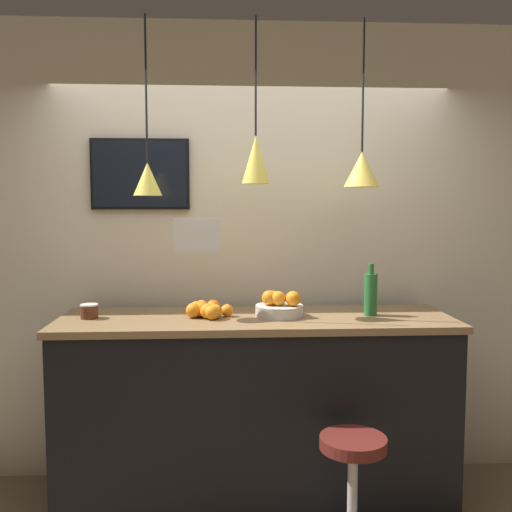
# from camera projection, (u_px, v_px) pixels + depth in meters

# --- Properties ---
(back_wall) EXTENTS (8.00, 0.06, 2.90)m
(back_wall) POSITION_uv_depth(u_px,v_px,m) (252.00, 253.00, 3.69)
(back_wall) COLOR beige
(back_wall) RESTS_ON ground_plane
(service_counter) EXTENTS (2.25, 0.69, 1.12)m
(service_counter) POSITION_uv_depth(u_px,v_px,m) (256.00, 411.00, 3.32)
(service_counter) COLOR black
(service_counter) RESTS_ON ground_plane
(bar_stool) EXTENTS (0.39, 0.39, 0.64)m
(bar_stool) POSITION_uv_depth(u_px,v_px,m) (353.00, 482.00, 2.78)
(bar_stool) COLOR #B7B7BC
(bar_stool) RESTS_ON ground_plane
(fruit_bowl) EXTENTS (0.28, 0.28, 0.15)m
(fruit_bowl) POSITION_uv_depth(u_px,v_px,m) (279.00, 306.00, 3.27)
(fruit_bowl) COLOR beige
(fruit_bowl) RESTS_ON service_counter
(orange_pile) EXTENTS (0.27, 0.28, 0.09)m
(orange_pile) POSITION_uv_depth(u_px,v_px,m) (207.00, 310.00, 3.25)
(orange_pile) COLOR orange
(orange_pile) RESTS_ON service_counter
(juice_bottle) EXTENTS (0.08, 0.08, 0.30)m
(juice_bottle) POSITION_uv_depth(u_px,v_px,m) (371.00, 294.00, 3.30)
(juice_bottle) COLOR #286B33
(juice_bottle) RESTS_ON service_counter
(spread_jar) EXTENTS (0.10, 0.10, 0.08)m
(spread_jar) POSITION_uv_depth(u_px,v_px,m) (89.00, 311.00, 3.21)
(spread_jar) COLOR #562D19
(spread_jar) RESTS_ON service_counter
(pendant_lamp_left) EXTENTS (0.16, 0.16, 0.99)m
(pendant_lamp_left) POSITION_uv_depth(u_px,v_px,m) (148.00, 177.00, 3.19)
(pendant_lamp_left) COLOR black
(pendant_lamp_middle) EXTENTS (0.16, 0.16, 0.92)m
(pendant_lamp_middle) POSITION_uv_depth(u_px,v_px,m) (256.00, 159.00, 3.21)
(pendant_lamp_middle) COLOR black
(pendant_lamp_right) EXTENTS (0.20, 0.20, 0.94)m
(pendant_lamp_right) POSITION_uv_depth(u_px,v_px,m) (362.00, 169.00, 3.25)
(pendant_lamp_right) COLOR black
(mounted_tv) EXTENTS (0.61, 0.04, 0.44)m
(mounted_tv) POSITION_uv_depth(u_px,v_px,m) (140.00, 174.00, 3.55)
(mounted_tv) COLOR black
(hanging_menu_board) EXTENTS (0.24, 0.01, 0.17)m
(hanging_menu_board) POSITION_uv_depth(u_px,v_px,m) (197.00, 235.00, 2.94)
(hanging_menu_board) COLOR white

